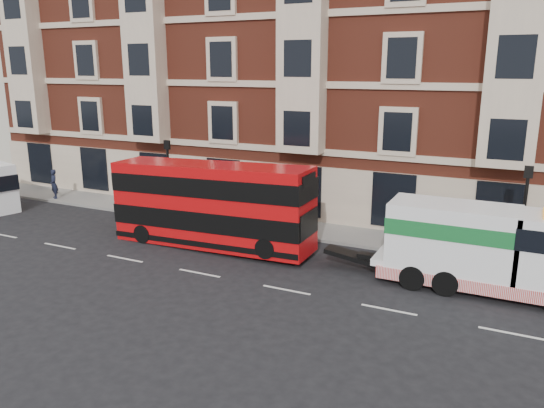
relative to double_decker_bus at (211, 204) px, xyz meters
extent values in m
plane|color=black|center=(1.34, -3.18, -2.13)|extent=(120.00, 120.00, 0.00)
cube|color=slate|center=(1.34, 4.32, -2.05)|extent=(90.00, 3.00, 0.15)
cube|color=maroon|center=(1.84, 11.82, 6.87)|extent=(45.00, 12.00, 18.00)
cylinder|color=black|center=(-4.66, 3.02, 0.02)|extent=(0.14, 0.14, 4.00)
cube|color=black|center=(-4.66, 3.02, 2.12)|extent=(0.35, 0.15, 0.50)
cylinder|color=black|center=(13.34, 3.02, 0.02)|extent=(0.14, 0.14, 4.00)
cube|color=black|center=(13.34, 3.02, 2.12)|extent=(0.35, 0.15, 0.50)
cube|color=red|center=(0.00, 0.00, -0.05)|extent=(9.90, 2.21, 3.89)
cube|color=black|center=(0.00, 0.00, -0.63)|extent=(9.94, 2.27, 0.93)
cube|color=black|center=(0.00, 0.00, 0.96)|extent=(9.94, 2.27, 0.88)
cylinder|color=black|center=(-3.36, -1.00, -1.67)|extent=(0.92, 0.28, 0.92)
cylinder|color=black|center=(-3.36, 1.00, -1.67)|extent=(0.92, 0.28, 0.92)
cylinder|color=black|center=(3.36, -1.00, -1.41)|extent=(0.92, 0.28, 0.92)
cylinder|color=black|center=(3.36, 1.00, -1.41)|extent=(0.92, 0.28, 0.92)
cube|color=white|center=(12.00, 0.00, -1.29)|extent=(7.95, 2.03, 0.27)
cube|color=white|center=(10.94, 0.00, -0.10)|extent=(4.77, 2.21, 2.56)
cube|color=#17682D|center=(10.94, 0.00, 0.34)|extent=(4.82, 2.25, 0.62)
cube|color=red|center=(11.82, 0.00, -1.60)|extent=(7.07, 2.27, 0.49)
cylinder|color=black|center=(10.94, -1.00, -1.64)|extent=(0.97, 0.35, 0.97)
cylinder|color=black|center=(10.94, 1.00, -1.64)|extent=(0.97, 0.35, 0.97)
cylinder|color=black|center=(9.70, -1.00, -1.64)|extent=(0.97, 0.35, 0.97)
cylinder|color=black|center=(9.70, 1.00, -1.64)|extent=(0.97, 0.35, 0.97)
cylinder|color=black|center=(-14.53, 0.59, -1.71)|extent=(0.88, 0.49, 0.84)
imported|color=#181C30|center=(-14.01, 3.35, -1.04)|extent=(0.81, 0.70, 1.88)
camera|label=1|loc=(13.08, -20.60, 6.26)|focal=35.00mm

